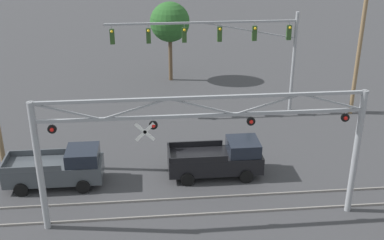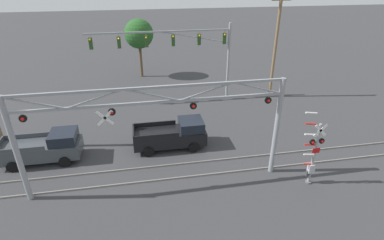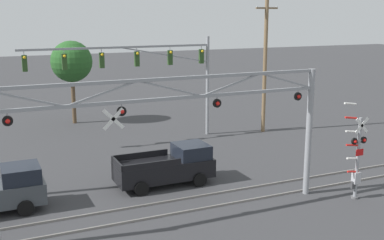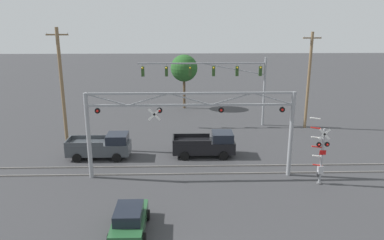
{
  "view_description": "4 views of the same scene",
  "coord_description": "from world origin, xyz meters",
  "px_view_note": "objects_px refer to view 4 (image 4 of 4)",
  "views": [
    {
      "loc": [
        -2.29,
        -7.15,
        13.35
      ],
      "look_at": [
        -0.12,
        15.17,
        3.58
      ],
      "focal_mm": 45.0,
      "sensor_mm": 36.0,
      "label": 1
    },
    {
      "loc": [
        -0.56,
        -2.69,
        11.46
      ],
      "look_at": [
        2.3,
        13.03,
        3.41
      ],
      "focal_mm": 28.0,
      "sensor_mm": 36.0,
      "label": 2
    },
    {
      "loc": [
        -7.25,
        -6.49,
        8.74
      ],
      "look_at": [
        2.05,
        14.16,
        3.69
      ],
      "focal_mm": 45.0,
      "sensor_mm": 36.0,
      "label": 3
    },
    {
      "loc": [
        -0.57,
        -13.28,
        11.3
      ],
      "look_at": [
        0.11,
        11.76,
        4.21
      ],
      "focal_mm": 35.0,
      "sensor_mm": 36.0,
      "label": 4
    }
  ],
  "objects_px": {
    "utility_pole_left": "(62,89)",
    "utility_pole_right": "(309,80)",
    "crossing_gantry": "(190,122)",
    "crossing_signal_mast": "(321,158)",
    "sedan_waiting": "(129,220)",
    "traffic_signal_span": "(224,77)",
    "pickup_truck_lead": "(207,145)",
    "pickup_truck_following": "(102,146)",
    "background_tree_beyond_span": "(184,68)"
  },
  "relations": [
    {
      "from": "traffic_signal_span",
      "to": "utility_pole_right",
      "type": "distance_m",
      "value": 8.41
    },
    {
      "from": "crossing_gantry",
      "to": "pickup_truck_following",
      "type": "bearing_deg",
      "value": 151.49
    },
    {
      "from": "sedan_waiting",
      "to": "crossing_gantry",
      "type": "bearing_deg",
      "value": 64.37
    },
    {
      "from": "crossing_gantry",
      "to": "sedan_waiting",
      "type": "distance_m",
      "value": 8.6
    },
    {
      "from": "crossing_signal_mast",
      "to": "utility_pole_right",
      "type": "height_order",
      "value": "utility_pole_right"
    },
    {
      "from": "crossing_gantry",
      "to": "utility_pole_left",
      "type": "distance_m",
      "value": 12.32
    },
    {
      "from": "pickup_truck_lead",
      "to": "sedan_waiting",
      "type": "xyz_separation_m",
      "value": [
        -4.86,
        -11.2,
        -0.22
      ]
    },
    {
      "from": "background_tree_beyond_span",
      "to": "utility_pole_right",
      "type": "bearing_deg",
      "value": -35.1
    },
    {
      "from": "crossing_signal_mast",
      "to": "background_tree_beyond_span",
      "type": "xyz_separation_m",
      "value": [
        -9.12,
        22.01,
        3.04
      ]
    },
    {
      "from": "traffic_signal_span",
      "to": "utility_pole_right",
      "type": "xyz_separation_m",
      "value": [
        8.35,
        -1.0,
        -0.2
      ]
    },
    {
      "from": "traffic_signal_span",
      "to": "pickup_truck_following",
      "type": "height_order",
      "value": "traffic_signal_span"
    },
    {
      "from": "pickup_truck_following",
      "to": "utility_pole_right",
      "type": "xyz_separation_m",
      "value": [
        19.23,
        7.92,
        4.03
      ]
    },
    {
      "from": "pickup_truck_lead",
      "to": "background_tree_beyond_span",
      "type": "distance_m",
      "value": 17.01
    },
    {
      "from": "utility_pole_right",
      "to": "background_tree_beyond_span",
      "type": "bearing_deg",
      "value": 144.9
    },
    {
      "from": "sedan_waiting",
      "to": "utility_pole_right",
      "type": "height_order",
      "value": "utility_pole_right"
    },
    {
      "from": "pickup_truck_lead",
      "to": "crossing_gantry",
      "type": "bearing_deg",
      "value": -109.46
    },
    {
      "from": "utility_pole_left",
      "to": "background_tree_beyond_span",
      "type": "relative_size",
      "value": 1.55
    },
    {
      "from": "sedan_waiting",
      "to": "utility_pole_right",
      "type": "relative_size",
      "value": 0.4
    },
    {
      "from": "crossing_signal_mast",
      "to": "pickup_truck_following",
      "type": "height_order",
      "value": "crossing_signal_mast"
    },
    {
      "from": "crossing_gantry",
      "to": "pickup_truck_following",
      "type": "relative_size",
      "value": 2.9
    },
    {
      "from": "crossing_gantry",
      "to": "pickup_truck_lead",
      "type": "height_order",
      "value": "crossing_gantry"
    },
    {
      "from": "traffic_signal_span",
      "to": "pickup_truck_lead",
      "type": "bearing_deg",
      "value": -105.03
    },
    {
      "from": "crossing_gantry",
      "to": "traffic_signal_span",
      "type": "distance_m",
      "value": 13.37
    },
    {
      "from": "crossing_gantry",
      "to": "sedan_waiting",
      "type": "xyz_separation_m",
      "value": [
        -3.42,
        -7.14,
        -3.36
      ]
    },
    {
      "from": "traffic_signal_span",
      "to": "utility_pole_right",
      "type": "height_order",
      "value": "utility_pole_right"
    },
    {
      "from": "utility_pole_left",
      "to": "crossing_gantry",
      "type": "bearing_deg",
      "value": -30.18
    },
    {
      "from": "pickup_truck_following",
      "to": "sedan_waiting",
      "type": "bearing_deg",
      "value": -71.51
    },
    {
      "from": "utility_pole_left",
      "to": "utility_pole_right",
      "type": "distance_m",
      "value": 23.41
    },
    {
      "from": "pickup_truck_lead",
      "to": "utility_pole_left",
      "type": "relative_size",
      "value": 0.49
    },
    {
      "from": "crossing_signal_mast",
      "to": "background_tree_beyond_span",
      "type": "distance_m",
      "value": 24.02
    },
    {
      "from": "utility_pole_left",
      "to": "sedan_waiting",
      "type": "bearing_deg",
      "value": -61.64
    },
    {
      "from": "utility_pole_left",
      "to": "pickup_truck_following",
      "type": "bearing_deg",
      "value": -33.39
    },
    {
      "from": "pickup_truck_lead",
      "to": "pickup_truck_following",
      "type": "bearing_deg",
      "value": -178.64
    },
    {
      "from": "background_tree_beyond_span",
      "to": "pickup_truck_following",
      "type": "bearing_deg",
      "value": -112.25
    },
    {
      "from": "utility_pole_right",
      "to": "background_tree_beyond_span",
      "type": "xyz_separation_m",
      "value": [
        -12.41,
        8.73,
        -0.03
      ]
    },
    {
      "from": "sedan_waiting",
      "to": "background_tree_beyond_span",
      "type": "xyz_separation_m",
      "value": [
        3.14,
        27.64,
        4.22
      ]
    },
    {
      "from": "crossing_gantry",
      "to": "traffic_signal_span",
      "type": "bearing_deg",
      "value": 73.54
    },
    {
      "from": "pickup_truck_following",
      "to": "background_tree_beyond_span",
      "type": "height_order",
      "value": "background_tree_beyond_span"
    },
    {
      "from": "crossing_gantry",
      "to": "sedan_waiting",
      "type": "height_order",
      "value": "crossing_gantry"
    },
    {
      "from": "traffic_signal_span",
      "to": "pickup_truck_lead",
      "type": "height_order",
      "value": "traffic_signal_span"
    },
    {
      "from": "utility_pole_left",
      "to": "utility_pole_right",
      "type": "xyz_separation_m",
      "value": [
        22.73,
        5.61,
        -0.32
      ]
    },
    {
      "from": "sedan_waiting",
      "to": "pickup_truck_following",
      "type": "bearing_deg",
      "value": 108.49
    },
    {
      "from": "crossing_signal_mast",
      "to": "sedan_waiting",
      "type": "bearing_deg",
      "value": -155.32
    },
    {
      "from": "background_tree_beyond_span",
      "to": "utility_pole_left",
      "type": "bearing_deg",
      "value": -125.73
    },
    {
      "from": "traffic_signal_span",
      "to": "pickup_truck_following",
      "type": "distance_m",
      "value": 14.69
    },
    {
      "from": "crossing_signal_mast",
      "to": "pickup_truck_following",
      "type": "distance_m",
      "value": 16.84
    },
    {
      "from": "crossing_gantry",
      "to": "crossing_signal_mast",
      "type": "relative_size",
      "value": 3.04
    },
    {
      "from": "traffic_signal_span",
      "to": "pickup_truck_following",
      "type": "xyz_separation_m",
      "value": [
        -10.88,
        -8.92,
        -4.23
      ]
    },
    {
      "from": "traffic_signal_span",
      "to": "pickup_truck_lead",
      "type": "distance_m",
      "value": 9.97
    },
    {
      "from": "utility_pole_left",
      "to": "utility_pole_right",
      "type": "bearing_deg",
      "value": 13.87
    }
  ]
}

